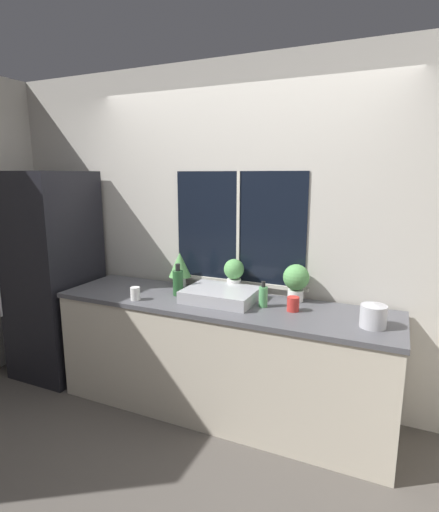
% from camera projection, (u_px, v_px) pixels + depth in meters
% --- Properties ---
extents(ground_plane, '(14.00, 14.00, 0.00)m').
position_uv_depth(ground_plane, '(201.00, 432.00, 2.88)').
color(ground_plane, '#4C4742').
extents(wall_back, '(8.00, 0.09, 2.70)m').
position_uv_depth(wall_back, '(240.00, 234.00, 3.25)').
color(wall_back, '#BCB7AD').
rests_on(wall_back, ground_plane).
extents(wall_left, '(0.06, 7.00, 2.70)m').
position_uv_depth(wall_left, '(91.00, 214.00, 4.85)').
color(wall_left, '#BCB7AD').
rests_on(wall_left, ground_plane).
extents(counter, '(2.58, 0.68, 0.89)m').
position_uv_depth(counter, '(220.00, 357.00, 3.08)').
color(counter, beige).
rests_on(counter, ground_plane).
extents(refrigerator, '(0.64, 0.69, 1.85)m').
position_uv_depth(refrigerator, '(54.00, 275.00, 3.63)').
color(refrigerator, black).
rests_on(refrigerator, ground_plane).
extents(sink, '(0.53, 0.46, 0.26)m').
position_uv_depth(sink, '(221.00, 295.00, 3.01)').
color(sink, '#ADADB2').
rests_on(sink, counter).
extents(potted_plant_left, '(0.19, 0.19, 0.29)m').
position_uv_depth(potted_plant_left, '(180.00, 266.00, 3.38)').
color(potted_plant_left, white).
rests_on(potted_plant_left, counter).
extents(potted_plant_center, '(0.16, 0.16, 0.28)m').
position_uv_depth(potted_plant_center, '(234.00, 273.00, 3.18)').
color(potted_plant_center, white).
rests_on(potted_plant_center, counter).
extents(potted_plant_right, '(0.20, 0.20, 0.28)m').
position_uv_depth(potted_plant_right, '(296.00, 280.00, 2.98)').
color(potted_plant_right, white).
rests_on(potted_plant_right, counter).
extents(soap_bottle, '(0.06, 0.06, 0.19)m').
position_uv_depth(soap_bottle, '(263.00, 296.00, 2.86)').
color(soap_bottle, '#519E5B').
rests_on(soap_bottle, counter).
extents(bottle_tall, '(0.08, 0.08, 0.25)m').
position_uv_depth(bottle_tall, '(178.00, 282.00, 3.13)').
color(bottle_tall, '#235128').
rests_on(bottle_tall, counter).
extents(mug_white, '(0.07, 0.07, 0.10)m').
position_uv_depth(mug_white, '(135.00, 294.00, 3.03)').
color(mug_white, white).
rests_on(mug_white, counter).
extents(mug_red, '(0.08, 0.08, 0.10)m').
position_uv_depth(mug_red, '(293.00, 304.00, 2.78)').
color(mug_red, '#B72D28').
rests_on(mug_red, counter).
extents(kettle, '(0.16, 0.16, 0.16)m').
position_uv_depth(kettle, '(373.00, 315.00, 2.48)').
color(kettle, '#B2B2B7').
rests_on(kettle, counter).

